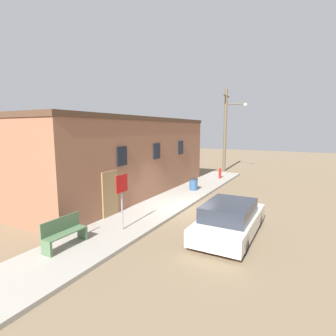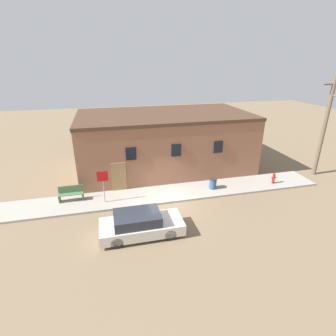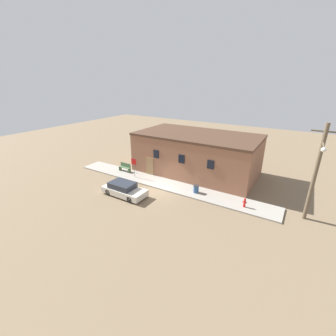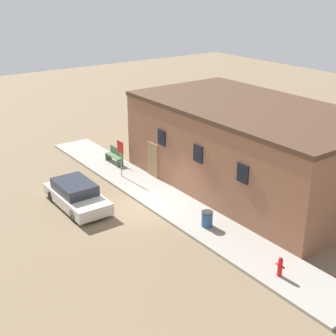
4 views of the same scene
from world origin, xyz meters
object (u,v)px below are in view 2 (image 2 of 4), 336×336
(stop_sign, at_px, (103,181))
(bench, at_px, (71,194))
(fire_hydrant, at_px, (274,178))
(utility_pole, at_px, (326,125))
(trash_bin, at_px, (213,184))
(parked_car, at_px, (140,224))

(stop_sign, xyz_separation_m, bench, (-2.12, 0.79, -1.05))
(fire_hydrant, distance_m, utility_pole, 5.81)
(trash_bin, height_order, parked_car, parked_car)
(stop_sign, bearing_deg, fire_hydrant, -0.40)
(stop_sign, relative_size, trash_bin, 2.90)
(parked_car, bearing_deg, fire_hydrant, 19.18)
(stop_sign, relative_size, parked_car, 0.50)
(fire_hydrant, distance_m, parked_car, 11.13)
(stop_sign, height_order, utility_pole, utility_pole)
(trash_bin, bearing_deg, utility_pole, 3.84)
(trash_bin, bearing_deg, stop_sign, -178.51)
(parked_car, bearing_deg, utility_pole, 16.88)
(stop_sign, bearing_deg, parked_car, -64.37)
(fire_hydrant, relative_size, stop_sign, 0.38)
(parked_car, bearing_deg, bench, 130.82)
(bench, bearing_deg, stop_sign, -20.48)
(utility_pole, distance_m, parked_car, 16.09)
(fire_hydrant, height_order, bench, bench)
(trash_bin, relative_size, utility_pole, 0.10)
(bench, height_order, trash_bin, bench)
(utility_pole, bearing_deg, stop_sign, -177.22)
(bench, distance_m, utility_pole, 19.27)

